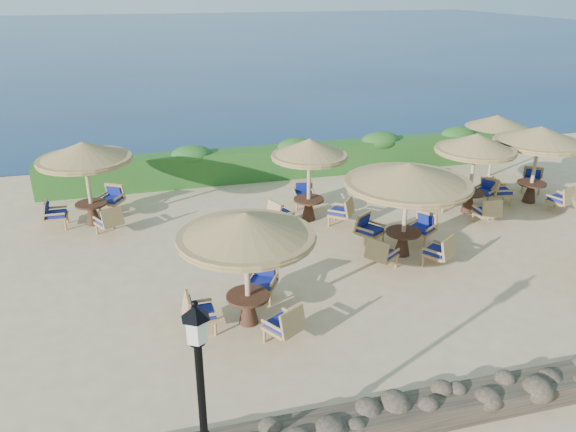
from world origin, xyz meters
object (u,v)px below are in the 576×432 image
at_px(extra_parasol, 497,121).
at_px(cafe_set_6, 538,147).
at_px(cafe_set_0, 246,244).
at_px(cafe_set_4, 309,166).
at_px(cafe_set_3, 85,166).
at_px(cafe_set_5, 474,158).
at_px(cafe_set_1, 407,189).
at_px(lamp_post, 203,416).

bearing_deg(extra_parasol, cafe_set_6, -96.07).
relative_size(extra_parasol, cafe_set_0, 0.81).
bearing_deg(cafe_set_0, cafe_set_4, 60.35).
distance_m(cafe_set_0, cafe_set_3, 7.60).
relative_size(extra_parasol, cafe_set_5, 0.87).
relative_size(extra_parasol, cafe_set_1, 0.70).
bearing_deg(extra_parasol, cafe_set_3, -176.42).
bearing_deg(cafe_set_0, cafe_set_5, 28.67).
bearing_deg(extra_parasol, cafe_set_4, -164.05).
bearing_deg(cafe_set_5, lamp_post, -137.55).
xyz_separation_m(cafe_set_3, cafe_set_5, (11.88, -2.16, -0.07)).
bearing_deg(cafe_set_5, cafe_set_6, 5.90).
height_order(extra_parasol, cafe_set_3, cafe_set_3).
bearing_deg(cafe_set_4, cafe_set_1, -59.93).
bearing_deg(cafe_set_1, cafe_set_4, 120.07).
bearing_deg(extra_parasol, lamp_post, -136.40).
height_order(extra_parasol, cafe_set_5, cafe_set_5).
distance_m(extra_parasol, cafe_set_0, 13.47).
bearing_deg(lamp_post, extra_parasol, 43.60).
bearing_deg(cafe_set_6, cafe_set_5, -174.10).
bearing_deg(cafe_set_0, extra_parasol, 34.37).
height_order(lamp_post, extra_parasol, lamp_post).
relative_size(lamp_post, cafe_set_5, 1.19).
relative_size(cafe_set_3, cafe_set_4, 1.03).
height_order(cafe_set_1, cafe_set_6, same).
relative_size(cafe_set_0, cafe_set_3, 1.05).
bearing_deg(cafe_set_4, cafe_set_5, -8.31).
xyz_separation_m(lamp_post, cafe_set_0, (1.48, 4.39, 0.40)).
bearing_deg(cafe_set_0, cafe_set_1, 24.79).
xyz_separation_m(extra_parasol, cafe_set_0, (-11.12, -7.61, -0.22)).
bearing_deg(cafe_set_6, extra_parasol, 83.93).
relative_size(lamp_post, cafe_set_3, 1.17).
distance_m(cafe_set_4, cafe_set_5, 5.31).
height_order(cafe_set_5, cafe_set_6, same).
height_order(cafe_set_1, cafe_set_4, same).
bearing_deg(cafe_set_6, cafe_set_3, 172.51).
bearing_deg(cafe_set_5, cafe_set_3, 169.69).
xyz_separation_m(cafe_set_0, cafe_set_4, (3.01, 5.29, -0.15)).
height_order(cafe_set_4, cafe_set_5, same).
height_order(cafe_set_3, cafe_set_6, same).
bearing_deg(cafe_set_4, cafe_set_3, 168.12).
height_order(cafe_set_0, cafe_set_6, same).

